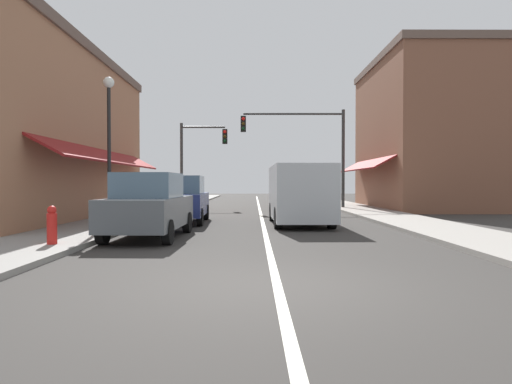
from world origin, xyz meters
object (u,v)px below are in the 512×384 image
Objects in this scene: parked_car_second_left at (182,200)px; street_lamp_left_near at (109,127)px; traffic_signal_mast_arm at (307,140)px; parked_car_nearest_left at (149,206)px; traffic_signal_left_corner at (197,152)px; van_in_lane at (299,193)px; fire_hydrant at (52,225)px.

street_lamp_left_near is at bearing -138.11° from parked_car_second_left.
traffic_signal_mast_arm reaches higher than street_lamp_left_near.
parked_car_nearest_left is at bearing -93.28° from parked_car_second_left.
street_lamp_left_near is at bearing -126.01° from traffic_signal_mast_arm.
parked_car_nearest_left is at bearing -54.29° from street_lamp_left_near.
parked_car_second_left is 11.10m from traffic_signal_left_corner.
van_in_lane is 6.93m from street_lamp_left_near.
traffic_signal_mast_arm is at bearing 55.24° from parked_car_second_left.
van_in_lane is 1.00× the size of traffic_signal_left_corner.
parked_car_nearest_left is 0.80× the size of van_in_lane.
van_in_lane is (4.35, -0.67, 0.27)m from parked_car_second_left.
street_lamp_left_near is 5.75× the size of fire_hydrant.
street_lamp_left_near is (-1.95, 2.72, 2.47)m from parked_car_nearest_left.
traffic_signal_mast_arm is (5.89, 13.51, 3.08)m from parked_car_nearest_left.
traffic_signal_left_corner is (-0.64, 15.48, 2.56)m from parked_car_nearest_left.
traffic_signal_mast_arm reaches higher than parked_car_second_left.
street_lamp_left_near is at bearing 127.14° from parked_car_nearest_left.
parked_car_second_left is 0.69× the size of traffic_signal_mast_arm.
van_in_lane reaches higher than parked_car_nearest_left.
traffic_signal_left_corner reaches higher than fire_hydrant.
fire_hydrant is (-1.85, -6.77, -0.33)m from parked_car_second_left.
van_in_lane is 12.75m from traffic_signal_left_corner.
traffic_signal_mast_arm is at bearing 67.89° from parked_car_nearest_left.
parked_car_nearest_left is at bearing 50.30° from fire_hydrant.
street_lamp_left_near is (-2.09, -1.98, 2.47)m from parked_car_second_left.
traffic_signal_mast_arm is 6.84m from traffic_signal_left_corner.
parked_car_second_left is 7.02m from fire_hydrant.
street_lamp_left_near is at bearing -95.89° from traffic_signal_left_corner.
parked_car_nearest_left is at bearing -138.88° from van_in_lane.
traffic_signal_mast_arm reaches higher than parked_car_nearest_left.
traffic_signal_mast_arm is at bearing 80.74° from van_in_lane.
fire_hydrant is (0.24, -4.78, -2.80)m from street_lamp_left_near.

